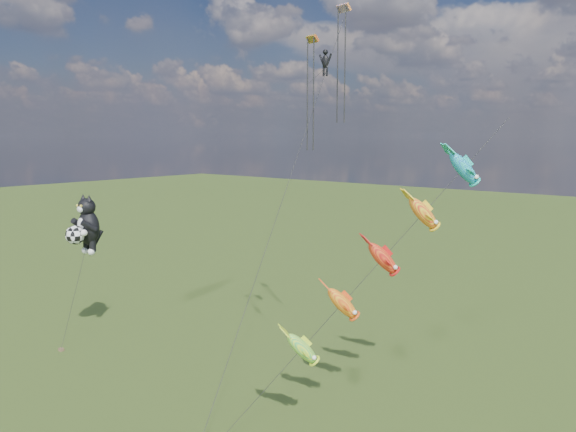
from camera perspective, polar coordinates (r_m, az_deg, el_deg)
The scene contains 4 objects.
ground at distance 42.04m, azimuth -24.94°, elevation -15.46°, with size 300.00×300.00×0.00m, color #20370D.
cat_kite_rig at distance 46.59m, azimuth -19.92°, elevation -0.92°, with size 2.16×4.00×11.80m.
fish_windsock_rig at distance 30.74m, azimuth 9.54°, elevation -4.34°, with size 10.61×12.08×17.31m.
parafoil_rig at distance 37.24m, azimuth 3.61°, elevation 14.70°, with size 3.70×17.24×24.99m.
Camera 1 is at (35.29, -16.02, 16.29)m, focal length 35.00 mm.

